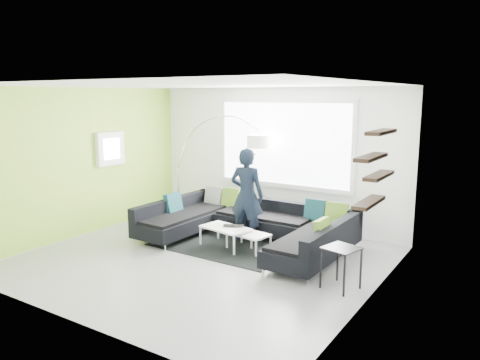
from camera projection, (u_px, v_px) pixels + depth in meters
name	position (u px, v px, depth m)	size (l,w,h in m)	color
ground	(201.00, 260.00, 7.61)	(5.50, 5.50, 0.00)	gray
room_shell	(209.00, 148.00, 7.44)	(5.54, 5.04, 2.82)	white
sectional_sofa	(244.00, 227.00, 8.30)	(3.58, 2.25, 0.76)	black
rug	(228.00, 243.00, 8.43)	(2.43, 1.77, 0.01)	black
coffee_table	(237.00, 239.00, 8.14)	(1.11, 0.65, 0.36)	white
arc_lamp	(177.00, 168.00, 9.85)	(2.11, 0.71, 2.25)	silver
side_table	(341.00, 268.00, 6.44)	(0.43, 0.43, 0.59)	black
person	(247.00, 195.00, 8.43)	(0.68, 0.50, 1.72)	black
laptop	(233.00, 227.00, 8.17)	(0.43, 0.37, 0.03)	black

